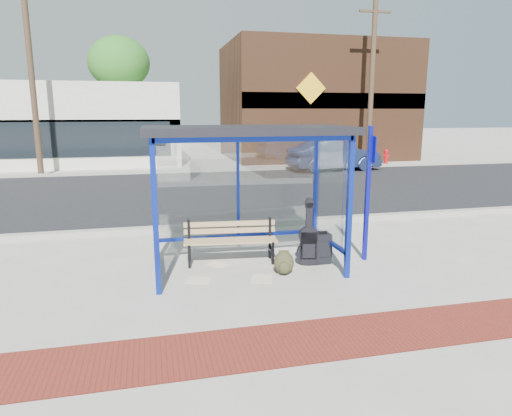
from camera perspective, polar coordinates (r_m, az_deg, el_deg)
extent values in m
plane|color=#B2ADA0|center=(7.89, -1.14, -7.68)|extent=(120.00, 120.00, 0.00)
cube|color=maroon|center=(5.58, 4.72, -16.36)|extent=(60.00, 1.00, 0.01)
cube|color=gray|center=(10.61, -4.44, -2.22)|extent=(60.00, 0.25, 0.12)
cube|color=black|center=(15.57, -7.35, 2.06)|extent=(60.00, 10.00, 0.00)
cube|color=gray|center=(20.59, -8.86, 4.58)|extent=(60.00, 0.25, 0.12)
cube|color=#B2ADA0|center=(22.48, -9.24, 5.03)|extent=(60.00, 4.00, 0.01)
cube|color=#0D2199|center=(6.69, -12.47, -1.29)|extent=(0.08, 0.08, 2.30)
cube|color=#0D2199|center=(7.35, 11.59, -0.07)|extent=(0.08, 0.08, 2.30)
cube|color=#0D2199|center=(8.16, -12.66, 1.06)|extent=(0.08, 0.08, 2.30)
cube|color=#0D2199|center=(8.71, 7.48, 1.93)|extent=(0.08, 0.08, 2.30)
cube|color=#0D2199|center=(8.18, -2.32, 9.21)|extent=(3.00, 0.08, 0.08)
cube|color=#0D2199|center=(6.71, 0.14, 8.63)|extent=(3.00, 0.08, 0.08)
cube|color=#0D2199|center=(7.28, -12.97, 8.58)|extent=(0.08, 1.50, 0.08)
cube|color=#0D2199|center=(7.89, 9.63, 8.96)|extent=(0.08, 1.50, 0.08)
cube|color=#0D2199|center=(8.47, -2.22, -3.46)|extent=(3.00, 0.08, 0.06)
cube|color=#0D2199|center=(7.61, -12.32, -5.53)|extent=(0.08, 1.50, 0.06)
cube|color=#0D2199|center=(8.20, 9.18, -4.14)|extent=(0.08, 1.50, 0.06)
cube|color=#0D2199|center=(8.27, -2.27, 2.90)|extent=(0.05, 0.05, 1.90)
cube|color=silver|center=(8.27, -2.27, 2.63)|extent=(2.84, 0.01, 1.82)
cube|color=silver|center=(7.39, -12.63, 1.22)|extent=(0.02, 1.34, 1.82)
cube|color=silver|center=(7.99, 9.40, 2.14)|extent=(0.02, 1.34, 1.82)
cube|color=black|center=(7.44, -1.21, 9.72)|extent=(3.30, 1.80, 0.12)
cube|color=#59331E|center=(27.49, 7.27, 13.00)|extent=(10.00, 7.00, 6.40)
cube|color=black|center=(24.28, 10.18, 13.06)|extent=(10.00, 0.10, 0.80)
cube|color=yellow|center=(23.66, 6.88, 14.65)|extent=(1.56, 0.06, 1.56)
cylinder|color=#4C3826|center=(29.30, -16.41, 11.18)|extent=(0.36, 0.36, 5.00)
ellipsoid|color=#25651D|center=(29.44, -16.77, 17.02)|extent=(3.60, 3.60, 3.06)
cylinder|color=#4C3826|center=(32.47, 12.64, 11.40)|extent=(0.36, 0.36, 5.00)
ellipsoid|color=#25651D|center=(32.59, 12.89, 16.67)|extent=(3.60, 3.60, 3.06)
cylinder|color=#4C3826|center=(21.18, -26.23, 14.42)|extent=(0.24, 0.24, 8.00)
cylinder|color=#4C3826|center=(23.24, 14.26, 14.92)|extent=(0.24, 0.24, 8.00)
cube|color=#4C3826|center=(23.65, 14.68, 22.68)|extent=(1.60, 0.10, 0.10)
cube|color=black|center=(7.97, -8.35, -6.03)|extent=(0.05, 0.05, 0.41)
cube|color=black|center=(8.26, -8.36, -4.06)|extent=(0.05, 0.05, 0.78)
cube|color=black|center=(8.14, -8.33, -5.64)|extent=(0.08, 0.37, 0.05)
cube|color=black|center=(8.08, 2.12, -5.67)|extent=(0.05, 0.05, 0.41)
cube|color=black|center=(8.36, 1.73, -3.75)|extent=(0.05, 0.05, 0.78)
cube|color=black|center=(8.24, 1.92, -5.30)|extent=(0.08, 0.37, 0.05)
cube|color=tan|center=(7.96, -3.11, -4.40)|extent=(1.64, 0.25, 0.03)
cube|color=tan|center=(8.05, -3.16, -4.20)|extent=(1.64, 0.25, 0.03)
cube|color=tan|center=(8.15, -3.22, -4.01)|extent=(1.64, 0.25, 0.03)
cube|color=tan|center=(8.25, -3.27, -3.82)|extent=(1.64, 0.25, 0.03)
cube|color=tan|center=(8.25, -3.30, -2.83)|extent=(1.64, 0.19, 0.09)
cube|color=tan|center=(8.21, -3.31, -1.97)|extent=(1.64, 0.19, 0.09)
cylinder|color=black|center=(8.10, 6.54, -5.68)|extent=(0.43, 0.21, 0.41)
cylinder|color=black|center=(8.01, 6.60, -3.48)|extent=(0.36, 0.19, 0.34)
cube|color=black|center=(8.05, 6.57, -4.62)|extent=(0.31, 0.18, 0.49)
cube|color=black|center=(7.93, 6.65, -1.15)|extent=(0.13, 0.12, 0.49)
cube|color=black|center=(7.88, 6.69, 0.38)|extent=(0.17, 0.13, 0.10)
cube|color=black|center=(8.20, 8.12, -5.01)|extent=(0.35, 0.23, 0.53)
cylinder|color=black|center=(8.22, 7.26, -6.76)|extent=(0.06, 0.19, 0.05)
cylinder|color=black|center=(8.32, 8.87, -6.59)|extent=(0.06, 0.19, 0.05)
cube|color=black|center=(8.12, 8.18, -3.02)|extent=(0.21, 0.05, 0.04)
cube|color=black|center=(8.10, 8.44, -5.13)|extent=(0.27, 0.03, 0.29)
ellipsoid|color=#2D2D19|center=(7.64, 3.51, -6.82)|extent=(0.38, 0.31, 0.39)
ellipsoid|color=#2D2D19|center=(7.54, 3.55, -7.50)|extent=(0.22, 0.17, 0.20)
cube|color=#2D2D19|center=(7.60, 3.52, -5.46)|extent=(0.12, 0.07, 0.03)
cube|color=#0D1199|center=(8.34, 13.76, 1.64)|extent=(0.08, 0.08, 2.41)
cube|color=#0D1199|center=(8.25, 14.33, 7.14)|extent=(0.04, 0.30, 0.45)
cube|color=white|center=(7.45, -7.18, -8.96)|extent=(0.47, 0.42, 0.01)
cube|color=white|center=(7.46, 0.74, -8.82)|extent=(0.43, 0.49, 0.01)
cube|color=white|center=(8.13, -4.73, -7.08)|extent=(0.44, 0.44, 0.01)
imported|color=#1A2649|center=(21.28, 9.74, 6.50)|extent=(4.34, 1.88, 1.39)
cylinder|color=#B00C10|center=(24.61, 15.94, 6.03)|extent=(0.21, 0.21, 0.62)
sphere|color=#B00C10|center=(24.58, 15.99, 6.82)|extent=(0.23, 0.23, 0.23)
cylinder|color=#B00C10|center=(24.60, 15.95, 6.27)|extent=(0.34, 0.16, 0.10)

